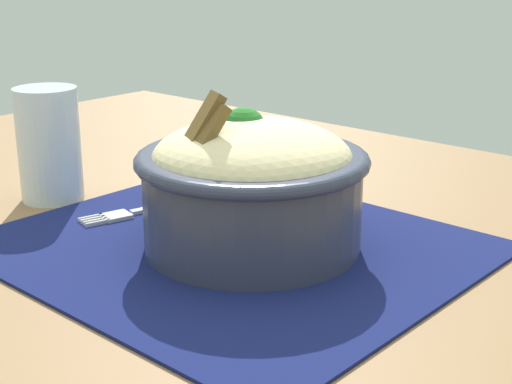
% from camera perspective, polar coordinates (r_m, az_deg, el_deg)
% --- Properties ---
extents(table, '(1.31, 0.95, 0.78)m').
position_cam_1_polar(table, '(0.66, -2.08, -10.41)').
color(table, olive).
rests_on(table, ground_plane).
extents(placemat, '(0.39, 0.35, 0.00)m').
position_cam_1_polar(placemat, '(0.66, -1.86, -4.05)').
color(placemat, '#11194C').
rests_on(placemat, table).
extents(bowl, '(0.23, 0.23, 0.14)m').
position_cam_1_polar(bowl, '(0.63, -0.03, 0.75)').
color(bowl, '#2D3347').
rests_on(bowl, placemat).
extents(fork, '(0.05, 0.13, 0.00)m').
position_cam_1_polar(fork, '(0.74, -8.86, -1.44)').
color(fork, '#BCBCBC').
rests_on(fork, placemat).
extents(drinking_glass, '(0.06, 0.06, 0.12)m').
position_cam_1_polar(drinking_glass, '(0.80, -15.27, 2.92)').
color(drinking_glass, silver).
rests_on(drinking_glass, table).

